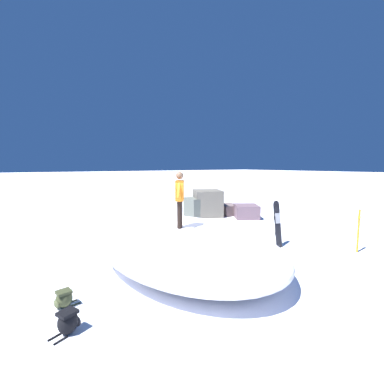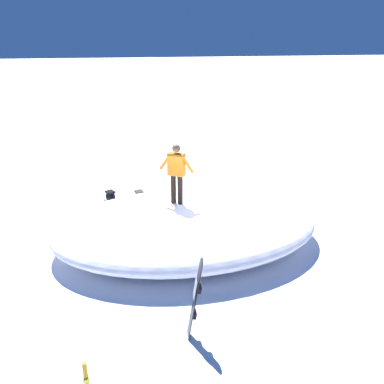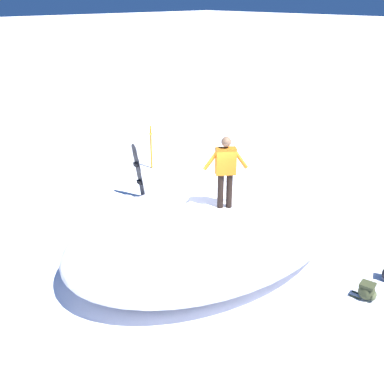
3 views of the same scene
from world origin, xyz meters
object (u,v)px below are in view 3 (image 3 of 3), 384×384
(snowboarder_standing, at_px, (226,168))
(backpack_far, at_px, (367,291))
(snowboard_primary_upright, at_px, (138,170))
(trail_marker_pole, at_px, (151,146))

(snowboarder_standing, height_order, backpack_far, snowboarder_standing)
(snowboard_primary_upright, height_order, trail_marker_pole, snowboard_primary_upright)
(snowboarder_standing, xyz_separation_m, backpack_far, (-0.69, 3.27, -1.91))
(backpack_far, height_order, trail_marker_pole, trail_marker_pole)
(snowboarder_standing, height_order, trail_marker_pole, snowboarder_standing)
(snowboarder_standing, xyz_separation_m, snowboard_primary_upright, (-0.46, -3.88, -1.22))
(backpack_far, bearing_deg, snowboard_primary_upright, -88.18)
(backpack_far, bearing_deg, trail_marker_pole, -100.78)
(snowboarder_standing, bearing_deg, trail_marker_pole, -112.85)
(snowboarder_standing, xyz_separation_m, trail_marker_pole, (-2.40, -5.69, -1.31))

